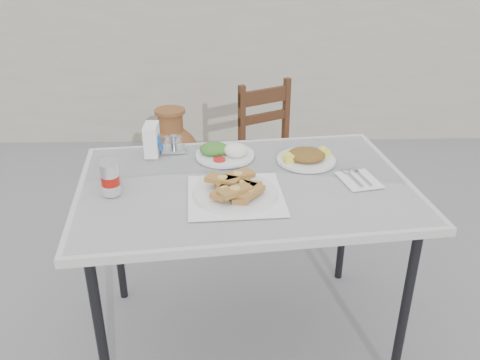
{
  "coord_description": "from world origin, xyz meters",
  "views": [
    {
      "loc": [
        0.01,
        -1.85,
        1.7
      ],
      "look_at": [
        0.06,
        0.0,
        0.78
      ],
      "focal_mm": 38.0,
      "sensor_mm": 36.0,
      "label": 1
    }
  ],
  "objects_px": {
    "cafe_table": "(245,194)",
    "cola_glass": "(110,174)",
    "soda_can": "(110,179)",
    "salad_chopped_plate": "(306,157)",
    "condiment_caddy": "(173,146)",
    "pide_plate": "(235,188)",
    "terracotta_urn": "(173,160)",
    "salad_rice_plate": "(224,152)",
    "chair": "(275,152)",
    "napkin_holder": "(152,140)"
  },
  "relations": [
    {
      "from": "pide_plate",
      "to": "cafe_table",
      "type": "bearing_deg",
      "value": 71.81
    },
    {
      "from": "soda_can",
      "to": "terracotta_urn",
      "type": "xyz_separation_m",
      "value": [
        0.07,
        1.4,
        -0.55
      ]
    },
    {
      "from": "salad_rice_plate",
      "to": "chair",
      "type": "xyz_separation_m",
      "value": [
        0.31,
        0.86,
        -0.37
      ]
    },
    {
      "from": "pide_plate",
      "to": "condiment_caddy",
      "type": "relative_size",
      "value": 3.37
    },
    {
      "from": "pide_plate",
      "to": "terracotta_urn",
      "type": "xyz_separation_m",
      "value": [
        -0.4,
        1.43,
        -0.52
      ]
    },
    {
      "from": "chair",
      "to": "terracotta_urn",
      "type": "relative_size",
      "value": 1.3
    },
    {
      "from": "pide_plate",
      "to": "soda_can",
      "type": "distance_m",
      "value": 0.47
    },
    {
      "from": "salad_chopped_plate",
      "to": "chair",
      "type": "bearing_deg",
      "value": 92.87
    },
    {
      "from": "pide_plate",
      "to": "salad_rice_plate",
      "type": "xyz_separation_m",
      "value": [
        -0.04,
        0.37,
        -0.01
      ]
    },
    {
      "from": "salad_chopped_plate",
      "to": "condiment_caddy",
      "type": "xyz_separation_m",
      "value": [
        -0.58,
        0.13,
        0.0
      ]
    },
    {
      "from": "salad_chopped_plate",
      "to": "napkin_holder",
      "type": "distance_m",
      "value": 0.68
    },
    {
      "from": "terracotta_urn",
      "to": "condiment_caddy",
      "type": "bearing_deg",
      "value": -82.83
    },
    {
      "from": "terracotta_urn",
      "to": "pide_plate",
      "type": "bearing_deg",
      "value": -74.49
    },
    {
      "from": "chair",
      "to": "salad_rice_plate",
      "type": "bearing_deg",
      "value": -137.78
    },
    {
      "from": "salad_chopped_plate",
      "to": "cola_glass",
      "type": "distance_m",
      "value": 0.82
    },
    {
      "from": "condiment_caddy",
      "to": "terracotta_urn",
      "type": "xyz_separation_m",
      "value": [
        -0.12,
        0.99,
        -0.52
      ]
    },
    {
      "from": "terracotta_urn",
      "to": "soda_can",
      "type": "bearing_deg",
      "value": -92.92
    },
    {
      "from": "salad_rice_plate",
      "to": "cafe_table",
      "type": "bearing_deg",
      "value": -71.33
    },
    {
      "from": "salad_rice_plate",
      "to": "cola_glass",
      "type": "height_order",
      "value": "cola_glass"
    },
    {
      "from": "salad_chopped_plate",
      "to": "napkin_holder",
      "type": "relative_size",
      "value": 1.81
    },
    {
      "from": "salad_rice_plate",
      "to": "salad_chopped_plate",
      "type": "bearing_deg",
      "value": -9.2
    },
    {
      "from": "cafe_table",
      "to": "cola_glass",
      "type": "height_order",
      "value": "cola_glass"
    },
    {
      "from": "cola_glass",
      "to": "chair",
      "type": "bearing_deg",
      "value": 55.96
    },
    {
      "from": "pide_plate",
      "to": "salad_chopped_plate",
      "type": "distance_m",
      "value": 0.44
    },
    {
      "from": "salad_rice_plate",
      "to": "soda_can",
      "type": "xyz_separation_m",
      "value": [
        -0.43,
        -0.34,
        0.04
      ]
    },
    {
      "from": "pide_plate",
      "to": "napkin_holder",
      "type": "bearing_deg",
      "value": 131.91
    },
    {
      "from": "cola_glass",
      "to": "chair",
      "type": "height_order",
      "value": "cola_glass"
    },
    {
      "from": "salad_chopped_plate",
      "to": "soda_can",
      "type": "distance_m",
      "value": 0.83
    },
    {
      "from": "cafe_table",
      "to": "cola_glass",
      "type": "relative_size",
      "value": 14.6
    },
    {
      "from": "salad_chopped_plate",
      "to": "soda_can",
      "type": "relative_size",
      "value": 2.03
    },
    {
      "from": "cafe_table",
      "to": "salad_chopped_plate",
      "type": "xyz_separation_m",
      "value": [
        0.27,
        0.19,
        0.08
      ]
    },
    {
      "from": "salad_chopped_plate",
      "to": "condiment_caddy",
      "type": "height_order",
      "value": "condiment_caddy"
    },
    {
      "from": "napkin_holder",
      "to": "condiment_caddy",
      "type": "bearing_deg",
      "value": 22.06
    },
    {
      "from": "cafe_table",
      "to": "napkin_holder",
      "type": "distance_m",
      "value": 0.51
    },
    {
      "from": "napkin_holder",
      "to": "salad_rice_plate",
      "type": "bearing_deg",
      "value": -6.12
    },
    {
      "from": "chair",
      "to": "condiment_caddy",
      "type": "bearing_deg",
      "value": -152.31
    },
    {
      "from": "cafe_table",
      "to": "terracotta_urn",
      "type": "relative_size",
      "value": 2.11
    },
    {
      "from": "salad_rice_plate",
      "to": "cola_glass",
      "type": "xyz_separation_m",
      "value": [
        -0.44,
        -0.25,
        0.02
      ]
    },
    {
      "from": "soda_can",
      "to": "cola_glass",
      "type": "bearing_deg",
      "value": 102.28
    },
    {
      "from": "condiment_caddy",
      "to": "cola_glass",
      "type": "bearing_deg",
      "value": -123.82
    },
    {
      "from": "salad_chopped_plate",
      "to": "napkin_holder",
      "type": "xyz_separation_m",
      "value": [
        -0.67,
        0.09,
        0.05
      ]
    },
    {
      "from": "pide_plate",
      "to": "cola_glass",
      "type": "distance_m",
      "value": 0.5
    },
    {
      "from": "salad_chopped_plate",
      "to": "soda_can",
      "type": "bearing_deg",
      "value": -160.21
    },
    {
      "from": "napkin_holder",
      "to": "chair",
      "type": "relative_size",
      "value": 0.16
    },
    {
      "from": "pide_plate",
      "to": "salad_chopped_plate",
      "type": "relative_size",
      "value": 1.5
    },
    {
      "from": "condiment_caddy",
      "to": "soda_can",
      "type": "bearing_deg",
      "value": -115.6
    },
    {
      "from": "soda_can",
      "to": "terracotta_urn",
      "type": "relative_size",
      "value": 0.19
    },
    {
      "from": "condiment_caddy",
      "to": "pide_plate",
      "type": "bearing_deg",
      "value": -58.12
    },
    {
      "from": "cafe_table",
      "to": "pide_plate",
      "type": "relative_size",
      "value": 3.71
    },
    {
      "from": "pide_plate",
      "to": "soda_can",
      "type": "height_order",
      "value": "soda_can"
    }
  ]
}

